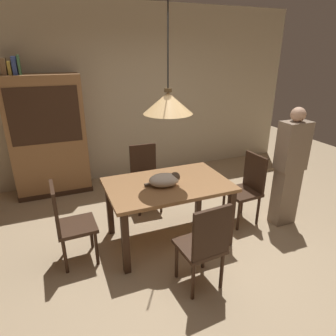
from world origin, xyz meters
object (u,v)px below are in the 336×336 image
chair_far_back (145,174)px  book_blue_wide (15,66)px  chair_left_side (68,221)px  person_standing (289,168)px  chair_right_side (247,186)px  dining_table (168,191)px  chair_near_front (204,244)px  book_brown_thick (4,67)px  hutch_bookcase (49,139)px  book_yellow_short (10,68)px  book_green_slim (19,65)px  pendant_lamp (168,103)px  cat_sleeping (165,180)px

chair_far_back → book_blue_wide: bearing=145.6°
chair_left_side → person_standing: (2.70, -0.22, 0.27)m
person_standing → chair_right_side: bearing=152.9°
person_standing → dining_table: bearing=172.0°
chair_right_side → chair_near_front: same height
chair_left_side → book_brown_thick: size_ratio=3.88×
hutch_bookcase → book_blue_wide: size_ratio=7.71×
dining_table → book_yellow_short: 2.78m
hutch_bookcase → book_brown_thick: size_ratio=7.71×
chair_near_front → person_standing: person_standing is taller
chair_far_back → book_blue_wide: book_blue_wide is taller
book_yellow_short → book_green_slim: book_green_slim is taller
chair_right_side → chair_near_front: 1.43m
book_green_slim → chair_near_front: bearing=-62.5°
pendant_lamp → book_yellow_short: bearing=129.4°
book_brown_thick → book_blue_wide: bearing=0.0°
chair_left_side → person_standing: person_standing is taller
book_yellow_short → person_standing: bearing=-34.2°
cat_sleeping → book_brown_thick: bearing=128.7°
chair_far_back → book_yellow_short: bearing=146.7°
chair_far_back → person_standing: 1.93m
chair_right_side → person_standing: person_standing is taller
chair_far_back → chair_near_front: same height
chair_near_front → chair_left_side: 1.43m
chair_far_back → cat_sleeping: (-0.06, -0.94, 0.32)m
chair_left_side → book_yellow_short: bearing=102.8°
cat_sleeping → book_yellow_short: bearing=127.4°
chair_near_front → book_green_slim: book_green_slim is taller
chair_left_side → person_standing: 2.72m
cat_sleeping → person_standing: 1.64m
book_blue_wide → person_standing: (3.07, -2.13, -1.19)m
chair_right_side → hutch_bookcase: size_ratio=0.50×
chair_right_side → chair_near_front: bearing=-141.8°
dining_table → book_yellow_short: bearing=129.4°
chair_near_front → book_brown_thick: size_ratio=3.88×
dining_table → chair_left_side: (-1.13, -0.00, -0.14)m
cat_sleeping → chair_far_back: bearing=86.1°
chair_near_front → book_blue_wide: book_blue_wide is taller
dining_table → chair_near_front: size_ratio=1.51×
chair_near_front → book_brown_thick: (-1.64, 2.78, 1.45)m
chair_right_side → chair_far_back: size_ratio=1.00×
chair_far_back → book_blue_wide: (-1.50, 1.03, 1.46)m
chair_near_front → chair_far_back: bearing=90.1°
dining_table → person_standing: (1.57, -0.22, 0.13)m
chair_right_side → hutch_bookcase: hutch_bookcase is taller
person_standing → book_brown_thick: bearing=146.4°
chair_near_front → cat_sleeping: size_ratio=2.35×
dining_table → chair_far_back: bearing=89.7°
pendant_lamp → book_brown_thick: pendant_lamp is taller
chair_right_side → book_blue_wide: (-2.63, 1.90, 1.46)m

